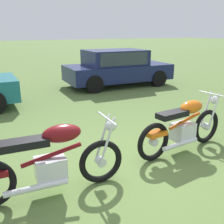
# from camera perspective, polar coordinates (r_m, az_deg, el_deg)

# --- Properties ---
(ground_plane) EXTENTS (120.00, 120.00, 0.00)m
(ground_plane) POSITION_cam_1_polar(r_m,az_deg,el_deg) (4.50, 2.03, -11.42)
(ground_plane) COLOR #567038
(motorcycle_maroon) EXTENTS (2.15, 0.64, 1.02)m
(motorcycle_maroon) POSITION_cam_1_polar(r_m,az_deg,el_deg) (3.66, -13.16, -10.35)
(motorcycle_maroon) COLOR black
(motorcycle_maroon) RESTS_ON ground
(motorcycle_orange) EXTENTS (2.07, 0.64, 1.02)m
(motorcycle_orange) POSITION_cam_1_polar(r_m,az_deg,el_deg) (5.00, 15.20, -2.97)
(motorcycle_orange) COLOR black
(motorcycle_orange) RESTS_ON ground
(car_navy) EXTENTS (4.25, 2.06, 1.43)m
(car_navy) POSITION_cam_1_polar(r_m,az_deg,el_deg) (10.68, 1.02, 9.92)
(car_navy) COLOR #161E4C
(car_navy) RESTS_ON ground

